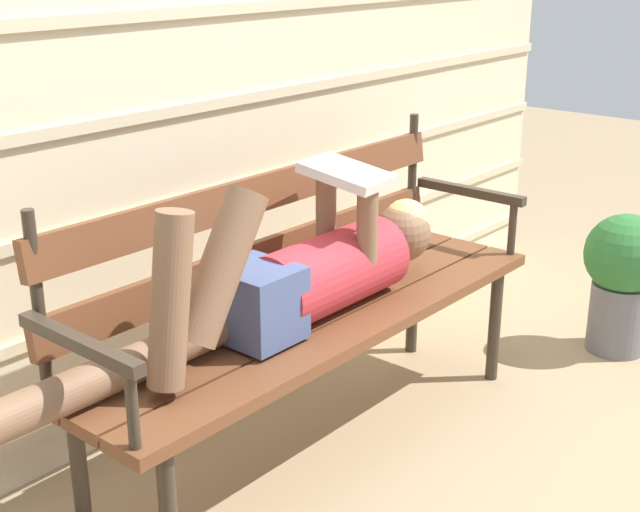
# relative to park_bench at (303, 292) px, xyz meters

# --- Properties ---
(ground_plane) EXTENTS (12.00, 12.00, 0.00)m
(ground_plane) POSITION_rel_park_bench_xyz_m (0.00, -0.14, -0.51)
(ground_plane) COLOR tan
(house_siding) EXTENTS (4.46, 0.08, 2.34)m
(house_siding) POSITION_rel_park_bench_xyz_m (0.00, 0.49, 0.66)
(house_siding) COLOR beige
(house_siding) RESTS_ON ground
(park_bench) EXTENTS (1.74, 0.48, 0.93)m
(park_bench) POSITION_rel_park_bench_xyz_m (0.00, 0.00, 0.00)
(park_bench) COLOR brown
(park_bench) RESTS_ON ground
(reclining_person) EXTENTS (1.66, 0.27, 0.49)m
(reclining_person) POSITION_rel_park_bench_xyz_m (-0.10, -0.07, 0.10)
(reclining_person) COLOR #B72D38
(potted_plant) EXTENTS (0.31, 0.31, 0.55)m
(potted_plant) POSITION_rel_park_bench_xyz_m (1.29, -0.50, -0.20)
(potted_plant) COLOR slate
(potted_plant) RESTS_ON ground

